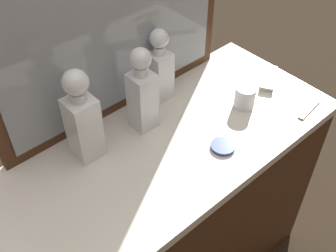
{
  "coord_description": "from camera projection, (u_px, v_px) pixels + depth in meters",
  "views": [
    {
      "loc": [
        -0.64,
        -0.72,
        1.86
      ],
      "look_at": [
        0.0,
        0.0,
        0.94
      ],
      "focal_mm": 45.29,
      "sensor_mm": 36.0,
      "label": 1
    }
  ],
  "objects": [
    {
      "name": "dresser_mirror",
      "position": [
        111.0,
        6.0,
        1.25
      ],
      "size": [
        0.89,
        0.03,
        0.78
      ],
      "color": "#472816",
      "rests_on": "dresser"
    },
    {
      "name": "crystal_decanter_far_left",
      "position": [
        160.0,
        71.0,
        1.49
      ],
      "size": [
        0.07,
        0.07,
        0.28
      ],
      "color": "white",
      "rests_on": "dresser"
    },
    {
      "name": "dresser",
      "position": [
        168.0,
        218.0,
        1.68
      ],
      "size": [
        1.21,
        0.54,
        0.86
      ],
      "color": "#472816",
      "rests_on": "ground_plane"
    },
    {
      "name": "crystal_tumbler_right",
      "position": [
        245.0,
        98.0,
        1.5
      ],
      "size": [
        0.07,
        0.07,
        0.08
      ],
      "color": "white",
      "rests_on": "dresser"
    },
    {
      "name": "crystal_decanter_center",
      "position": [
        83.0,
        123.0,
        1.27
      ],
      "size": [
        0.09,
        0.09,
        0.32
      ],
      "color": "white",
      "rests_on": "dresser"
    },
    {
      "name": "crystal_decanter_left",
      "position": [
        143.0,
        96.0,
        1.37
      ],
      "size": [
        0.08,
        0.08,
        0.31
      ],
      "color": "white",
      "rests_on": "dresser"
    },
    {
      "name": "tortoiseshell_comb",
      "position": [
        309.0,
        110.0,
        1.5
      ],
      "size": [
        0.13,
        0.04,
        0.01
      ],
      "color": "brown",
      "rests_on": "dresser"
    },
    {
      "name": "porcelain_dish",
      "position": [
        223.0,
        146.0,
        1.37
      ],
      "size": [
        0.08,
        0.08,
        0.01
      ],
      "color": "#33478C",
      "rests_on": "dresser"
    },
    {
      "name": "silver_brush_right",
      "position": [
        268.0,
        79.0,
        1.62
      ],
      "size": [
        0.15,
        0.12,
        0.02
      ],
      "color": "#B7A88C",
      "rests_on": "dresser"
    }
  ]
}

